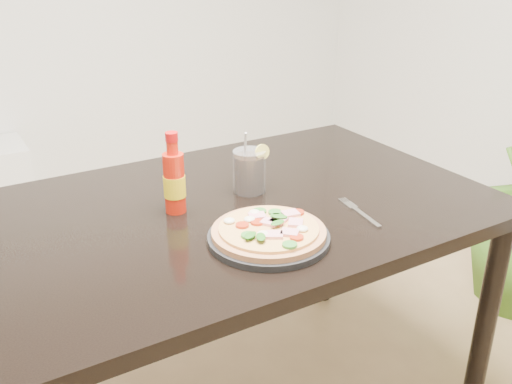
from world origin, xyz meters
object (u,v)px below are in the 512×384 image
cola_cup (249,172)px  hot_sauce_bottle (174,181)px  plate (269,238)px  dining_table (234,231)px  pizza (269,230)px  fork (358,211)px

cola_cup → hot_sauce_bottle: bearing=-175.8°
plate → dining_table: bearing=82.7°
plate → pizza: (0.00, 0.00, 0.02)m
dining_table → hot_sauce_bottle: bearing=166.4°
dining_table → fork: (0.26, -0.22, 0.09)m
pizza → hot_sauce_bottle: size_ratio=1.25×
plate → hot_sauce_bottle: hot_sauce_bottle is taller
plate → fork: bearing=2.5°
dining_table → fork: bearing=-39.9°
cola_cup → fork: cola_cup is taller
pizza → fork: pizza is taller
dining_table → cola_cup: bearing=33.5°
hot_sauce_bottle → cola_cup: size_ratio=1.20×
pizza → fork: 0.29m
dining_table → plate: (-0.03, -0.23, 0.09)m
cola_cup → fork: size_ratio=0.97×
pizza → hot_sauce_bottle: (-0.13, 0.26, 0.06)m
hot_sauce_bottle → cola_cup: hot_sauce_bottle is taller
cola_cup → plate: bearing=-111.5°
fork → pizza: bearing=-169.2°
dining_table → fork: fork is taller
pizza → cola_cup: (0.11, 0.28, 0.03)m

